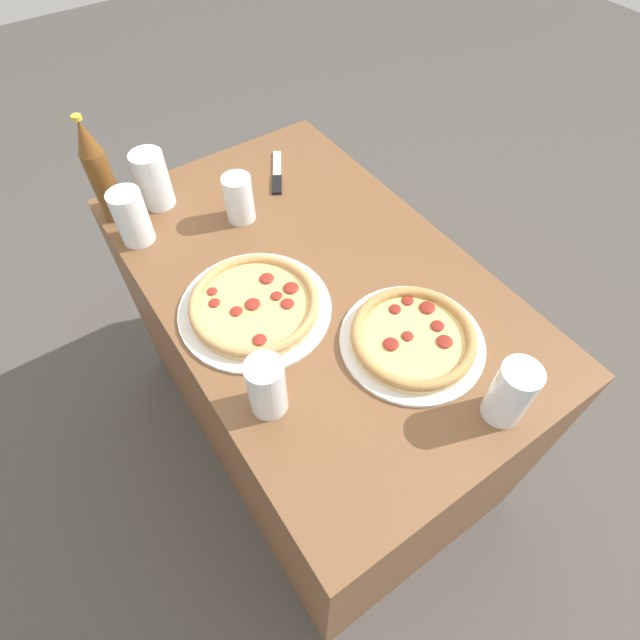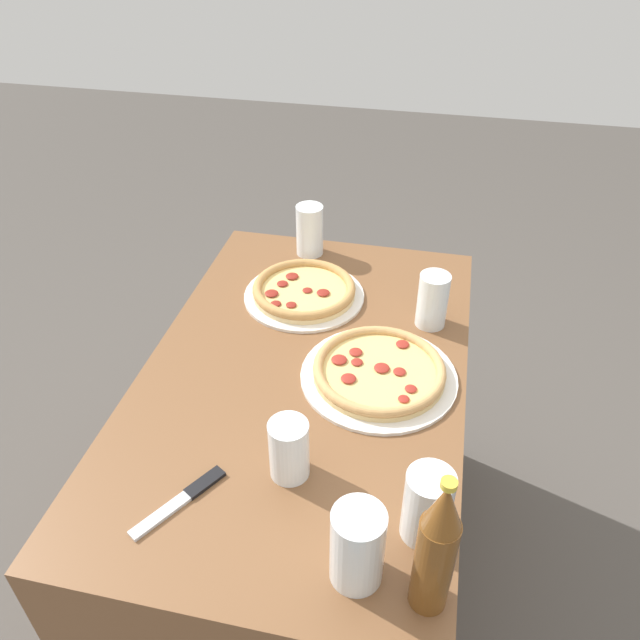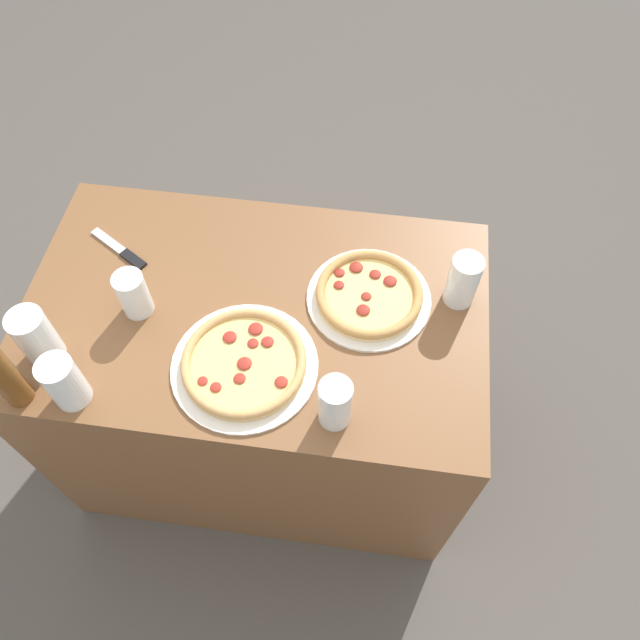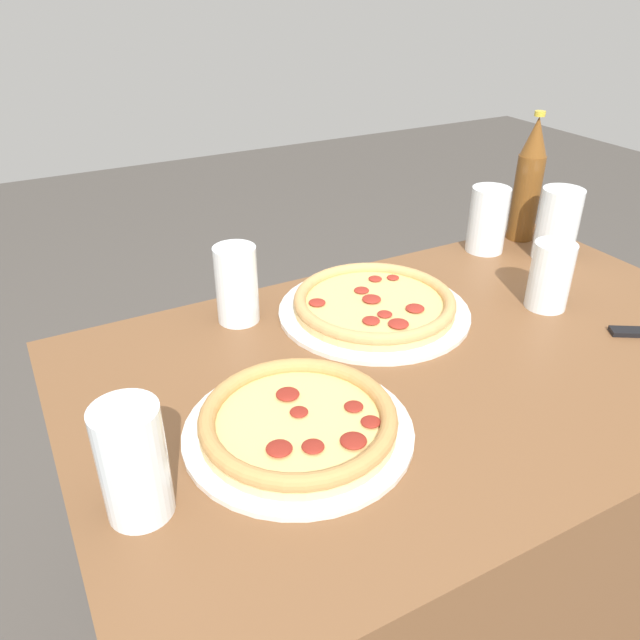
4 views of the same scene
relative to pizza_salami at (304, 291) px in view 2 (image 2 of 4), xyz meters
name	(u,v)px [view 2 (image 2 of 4)]	position (x,y,z in m)	size (l,w,h in m)	color
ground_plane	(308,569)	(0.27, 0.06, -0.78)	(8.00, 8.00, 0.00)	#4C4742
table	(306,485)	(0.27, 0.06, -0.40)	(1.11, 0.68, 0.77)	brown
pizza_salami	(304,291)	(0.00, 0.00, 0.00)	(0.30, 0.30, 0.04)	silver
pizza_margherita	(379,372)	(0.26, 0.22, 0.00)	(0.33, 0.33, 0.04)	silver
glass_cola	(427,508)	(0.61, 0.35, 0.04)	(0.08, 0.08, 0.14)	white
glass_iced_tea	(357,549)	(0.71, 0.25, 0.05)	(0.08, 0.08, 0.15)	white
glass_water	(289,452)	(0.54, 0.10, 0.04)	(0.07, 0.07, 0.12)	white
glass_red_wine	(432,302)	(0.04, 0.31, 0.04)	(0.07, 0.07, 0.13)	white
glass_mango_juice	(310,232)	(-0.21, -0.03, 0.05)	(0.07, 0.07, 0.14)	white
beer_bottle	(436,549)	(0.72, 0.36, 0.11)	(0.06, 0.06, 0.27)	brown
knife	(183,499)	(0.64, -0.06, -0.01)	(0.17, 0.12, 0.01)	black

